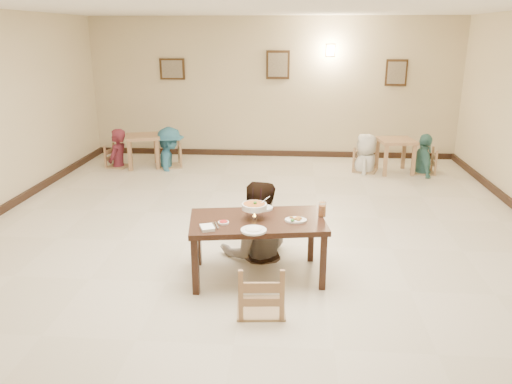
# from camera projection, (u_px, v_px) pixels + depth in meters

# --- Properties ---
(floor) EXTENTS (10.00, 10.00, 0.00)m
(floor) POSITION_uv_depth(u_px,v_px,m) (254.00, 244.00, 6.55)
(floor) COLOR beige
(floor) RESTS_ON ground
(ceiling) EXTENTS (10.00, 10.00, 0.00)m
(ceiling) POSITION_uv_depth(u_px,v_px,m) (254.00, 1.00, 5.64)
(ceiling) COLOR white
(ceiling) RESTS_ON wall_back
(wall_back) EXTENTS (10.00, 0.00, 10.00)m
(wall_back) POSITION_uv_depth(u_px,v_px,m) (273.00, 88.00, 10.84)
(wall_back) COLOR beige
(wall_back) RESTS_ON floor
(baseboard_back) EXTENTS (8.00, 0.06, 0.12)m
(baseboard_back) POSITION_uv_depth(u_px,v_px,m) (272.00, 153.00, 11.25)
(baseboard_back) COLOR black
(baseboard_back) RESTS_ON floor
(picture_a) EXTENTS (0.55, 0.04, 0.45)m
(picture_a) POSITION_uv_depth(u_px,v_px,m) (172.00, 69.00, 10.84)
(picture_a) COLOR #332011
(picture_a) RESTS_ON wall_back
(picture_b) EXTENTS (0.50, 0.04, 0.60)m
(picture_b) POSITION_uv_depth(u_px,v_px,m) (278.00, 65.00, 10.64)
(picture_b) COLOR #332011
(picture_b) RESTS_ON wall_back
(picture_c) EXTENTS (0.45, 0.04, 0.55)m
(picture_c) POSITION_uv_depth(u_px,v_px,m) (396.00, 73.00, 10.50)
(picture_c) COLOR #332011
(picture_c) RESTS_ON wall_back
(wall_sconce) EXTENTS (0.16, 0.05, 0.22)m
(wall_sconce) POSITION_uv_depth(u_px,v_px,m) (330.00, 50.00, 10.47)
(wall_sconce) COLOR #FFD88C
(wall_sconce) RESTS_ON wall_back
(main_table) EXTENTS (1.59, 1.05, 0.69)m
(main_table) POSITION_uv_depth(u_px,v_px,m) (257.00, 226.00, 5.52)
(main_table) COLOR #331B10
(main_table) RESTS_ON floor
(chair_far) EXTENTS (0.42, 0.42, 0.88)m
(chair_far) POSITION_uv_depth(u_px,v_px,m) (258.00, 219.00, 6.21)
(chair_far) COLOR tan
(chair_far) RESTS_ON floor
(chair_near) EXTENTS (0.48, 0.48, 1.01)m
(chair_near) POSITION_uv_depth(u_px,v_px,m) (261.00, 264.00, 4.87)
(chair_near) COLOR tan
(chair_near) RESTS_ON floor
(main_diner) EXTENTS (1.03, 0.87, 1.90)m
(main_diner) POSITION_uv_depth(u_px,v_px,m) (257.00, 181.00, 6.00)
(main_diner) COLOR gray
(main_diner) RESTS_ON floor
(curry_warmer) EXTENTS (0.31, 0.27, 0.25)m
(curry_warmer) POSITION_uv_depth(u_px,v_px,m) (254.00, 207.00, 5.46)
(curry_warmer) COLOR silver
(curry_warmer) RESTS_ON main_table
(rice_plate_far) EXTENTS (0.31, 0.31, 0.07)m
(rice_plate_far) POSITION_uv_depth(u_px,v_px,m) (259.00, 208.00, 5.82)
(rice_plate_far) COLOR white
(rice_plate_far) RESTS_ON main_table
(rice_plate_near) EXTENTS (0.27, 0.27, 0.06)m
(rice_plate_near) POSITION_uv_depth(u_px,v_px,m) (254.00, 230.00, 5.16)
(rice_plate_near) COLOR white
(rice_plate_near) RESTS_ON main_table
(fried_plate) EXTENTS (0.24, 0.24, 0.05)m
(fried_plate) POSITION_uv_depth(u_px,v_px,m) (296.00, 220.00, 5.44)
(fried_plate) COLOR white
(fried_plate) RESTS_ON main_table
(chili_dish) EXTENTS (0.12, 0.12, 0.03)m
(chili_dish) POSITION_uv_depth(u_px,v_px,m) (223.00, 222.00, 5.37)
(chili_dish) COLOR white
(chili_dish) RESTS_ON main_table
(napkin_cutlery) EXTENTS (0.22, 0.29, 0.03)m
(napkin_cutlery) POSITION_uv_depth(u_px,v_px,m) (208.00, 228.00, 5.22)
(napkin_cutlery) COLOR white
(napkin_cutlery) RESTS_ON main_table
(drink_glass) EXTENTS (0.08, 0.08, 0.17)m
(drink_glass) POSITION_uv_depth(u_px,v_px,m) (322.00, 210.00, 5.57)
(drink_glass) COLOR white
(drink_glass) RESTS_ON main_table
(bg_table_left) EXTENTS (0.84, 0.84, 0.66)m
(bg_table_left) POSITION_uv_depth(u_px,v_px,m) (143.00, 142.00, 10.20)
(bg_table_left) COLOR #A47852
(bg_table_left) RESTS_ON floor
(bg_table_right) EXTENTS (0.76, 0.76, 0.67)m
(bg_table_right) POSITION_uv_depth(u_px,v_px,m) (396.00, 146.00, 9.78)
(bg_table_right) COLOR #A47852
(bg_table_right) RESTS_ON floor
(bg_chair_ll) EXTENTS (0.41, 0.41, 0.87)m
(bg_chair_ll) POSITION_uv_depth(u_px,v_px,m) (117.00, 146.00, 10.22)
(bg_chair_ll) COLOR tan
(bg_chair_ll) RESTS_ON floor
(bg_chair_lr) EXTENTS (0.45, 0.45, 0.97)m
(bg_chair_lr) POSITION_uv_depth(u_px,v_px,m) (169.00, 144.00, 10.22)
(bg_chair_lr) COLOR tan
(bg_chair_lr) RESTS_ON floor
(bg_chair_rl) EXTENTS (0.44, 0.44, 0.93)m
(bg_chair_rl) POSITION_uv_depth(u_px,v_px,m) (366.00, 149.00, 9.88)
(bg_chair_rl) COLOR tan
(bg_chair_rl) RESTS_ON floor
(bg_chair_rr) EXTENTS (0.43, 0.43, 0.92)m
(bg_chair_rr) POSITION_uv_depth(u_px,v_px,m) (425.00, 150.00, 9.77)
(bg_chair_rr) COLOR tan
(bg_chair_rr) RESTS_ON floor
(bg_diner_a) EXTENTS (0.45, 0.62, 1.59)m
(bg_diner_a) POSITION_uv_depth(u_px,v_px,m) (115.00, 129.00, 10.11)
(bg_diner_a) COLOR maroon
(bg_diner_a) RESTS_ON floor
(bg_diner_b) EXTENTS (0.84, 1.17, 1.64)m
(bg_diner_b) POSITION_uv_depth(u_px,v_px,m) (168.00, 127.00, 10.12)
(bg_diner_b) COLOR teal
(bg_diner_b) RESTS_ON floor
(bg_diner_c) EXTENTS (0.62, 0.82, 1.52)m
(bg_diner_c) POSITION_uv_depth(u_px,v_px,m) (367.00, 134.00, 9.79)
(bg_diner_c) COLOR silver
(bg_diner_c) RESTS_ON floor
(bg_diner_d) EXTENTS (0.39, 0.92, 1.56)m
(bg_diner_d) POSITION_uv_depth(u_px,v_px,m) (426.00, 134.00, 9.67)
(bg_diner_d) COLOR teal
(bg_diner_d) RESTS_ON floor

